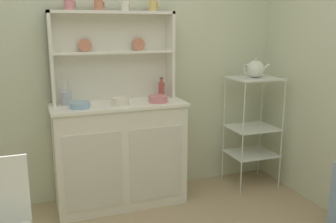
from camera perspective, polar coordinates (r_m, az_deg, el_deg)
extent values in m
cube|color=beige|center=(3.37, -8.77, 7.97)|extent=(3.84, 0.05, 2.50)
cube|color=white|center=(3.29, -7.28, -6.40)|extent=(1.08, 0.42, 0.90)
cube|color=silver|center=(3.07, -11.13, -8.94)|extent=(0.45, 0.01, 0.63)
cube|color=silver|center=(3.18, -1.76, -7.88)|extent=(0.45, 0.01, 0.63)
cube|color=white|center=(3.18, -7.51, 1.04)|extent=(1.11, 0.45, 0.02)
cube|color=silver|center=(3.31, -8.49, 8.28)|extent=(1.04, 0.02, 0.75)
cube|color=white|center=(3.17, -17.28, 7.63)|extent=(0.02, 0.18, 0.75)
cube|color=white|center=(3.38, 0.35, 8.51)|extent=(0.02, 0.18, 0.75)
cube|color=white|center=(3.23, -8.21, 8.84)|extent=(1.00, 0.16, 0.02)
cube|color=white|center=(3.23, -8.41, 14.62)|extent=(1.04, 0.18, 0.02)
cylinder|color=#C67556|center=(3.23, -12.42, 9.73)|extent=(0.11, 0.03, 0.11)
cylinder|color=#C67556|center=(3.32, -4.46, 10.08)|extent=(0.11, 0.03, 0.11)
cylinder|color=silver|center=(3.46, 11.23, -4.19)|extent=(0.01, 0.01, 1.06)
cylinder|color=silver|center=(3.69, 16.84, -3.42)|extent=(0.01, 0.01, 1.06)
cylinder|color=silver|center=(3.76, 8.42, -2.71)|extent=(0.01, 0.01, 1.06)
cylinder|color=silver|center=(3.97, 13.77, -2.09)|extent=(0.01, 0.01, 1.06)
cube|color=silver|center=(3.61, 13.00, 4.92)|extent=(0.44, 0.38, 0.01)
cube|color=silver|center=(3.70, 12.62, -2.41)|extent=(0.44, 0.38, 0.01)
cube|color=silver|center=(3.78, 12.43, -6.18)|extent=(0.44, 0.38, 0.01)
cylinder|color=#D17A84|center=(3.17, -14.75, 15.39)|extent=(0.08, 0.08, 0.09)
torus|color=#D17A84|center=(3.18, -13.84, 15.51)|extent=(0.01, 0.05, 0.05)
cylinder|color=#C67556|center=(3.21, -10.47, 15.53)|extent=(0.07, 0.07, 0.09)
torus|color=#C67556|center=(3.22, -9.65, 15.63)|extent=(0.01, 0.05, 0.05)
cylinder|color=silver|center=(3.25, -6.52, 15.58)|extent=(0.07, 0.07, 0.08)
torus|color=silver|center=(3.26, -5.75, 15.66)|extent=(0.01, 0.05, 0.05)
cylinder|color=#DBB760|center=(3.32, -2.32, 15.66)|extent=(0.07, 0.07, 0.09)
torus|color=#DBB760|center=(3.33, -1.59, 15.73)|extent=(0.01, 0.05, 0.05)
cylinder|color=#8EB2D1|center=(3.04, -13.18, 0.96)|extent=(0.16, 0.16, 0.05)
cylinder|color=silver|center=(3.10, -7.22, 1.54)|extent=(0.14, 0.14, 0.06)
cylinder|color=#D17A84|center=(3.18, -1.51, 1.91)|extent=(0.16, 0.16, 0.06)
cylinder|color=#B74C47|center=(3.35, -0.99, 3.23)|extent=(0.05, 0.05, 0.14)
cylinder|color=#B74C47|center=(3.34, -0.99, 4.69)|extent=(0.02, 0.02, 0.03)
cylinder|color=#4C382D|center=(3.33, -0.99, 5.06)|extent=(0.03, 0.03, 0.01)
cylinder|color=#B2B7C6|center=(3.17, -15.11, 1.93)|extent=(0.08, 0.08, 0.11)
cylinder|color=silver|center=(3.18, -14.85, 3.26)|extent=(0.02, 0.02, 0.16)
ellipsoid|color=silver|center=(3.16, -14.94, 4.83)|extent=(0.02, 0.01, 0.01)
cylinder|color=silver|center=(3.18, -15.48, 3.28)|extent=(0.02, 0.02, 0.17)
ellipsoid|color=silver|center=(3.17, -15.58, 4.90)|extent=(0.02, 0.01, 0.01)
cylinder|color=silver|center=(3.17, -15.57, 3.26)|extent=(0.02, 0.03, 0.17)
ellipsoid|color=silver|center=(3.16, -15.67, 4.89)|extent=(0.02, 0.01, 0.01)
sphere|color=white|center=(3.60, 13.07, 6.28)|extent=(0.16, 0.16, 0.16)
sphere|color=silver|center=(3.59, 13.14, 7.71)|extent=(0.02, 0.02, 0.02)
cylinder|color=white|center=(3.66, 14.54, 6.50)|extent=(0.09, 0.02, 0.07)
torus|color=white|center=(3.55, 11.81, 6.25)|extent=(0.01, 0.10, 0.10)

